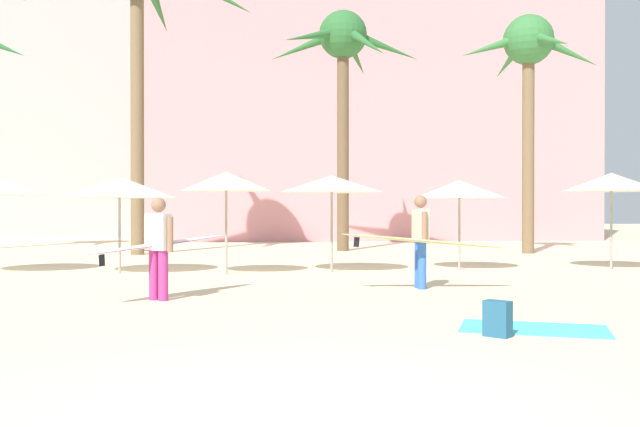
# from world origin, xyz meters

# --- Properties ---
(ground) EXTENTS (120.00, 120.00, 0.00)m
(ground) POSITION_xyz_m (0.00, 0.00, 0.00)
(ground) COLOR beige
(hotel_pink) EXTENTS (20.75, 9.76, 17.10)m
(hotel_pink) POSITION_xyz_m (4.74, 31.12, 8.55)
(hotel_pink) COLOR pink
(hotel_pink) RESTS_ON ground
(palm_tree_left) EXTENTS (4.88, 4.89, 7.89)m
(palm_tree_left) POSITION_xyz_m (8.37, 17.78, 6.43)
(palm_tree_left) COLOR brown
(palm_tree_left) RESTS_ON ground
(palm_tree_center) EXTENTS (5.50, 5.16, 8.43)m
(palm_tree_center) POSITION_xyz_m (2.40, 19.62, 6.86)
(palm_tree_center) COLOR brown
(palm_tree_center) RESTS_ON ground
(cafe_umbrella_0) EXTENTS (2.57, 2.57, 2.23)m
(cafe_umbrella_0) POSITION_xyz_m (-3.61, 11.41, 1.98)
(cafe_umbrella_0) COLOR gray
(cafe_umbrella_0) RESTS_ON ground
(cafe_umbrella_1) EXTENTS (2.32, 2.32, 2.36)m
(cafe_umbrella_1) POSITION_xyz_m (8.14, 11.63, 2.13)
(cafe_umbrella_1) COLOR gray
(cafe_umbrella_1) RESTS_ON ground
(cafe_umbrella_2) EXTENTS (2.21, 2.21, 2.18)m
(cafe_umbrella_2) POSITION_xyz_m (4.40, 11.75, 1.95)
(cafe_umbrella_2) COLOR gray
(cafe_umbrella_2) RESTS_ON ground
(cafe_umbrella_4) EXTENTS (2.43, 2.43, 2.26)m
(cafe_umbrella_4) POSITION_xyz_m (1.26, 11.37, 2.06)
(cafe_umbrella_4) COLOR gray
(cafe_umbrella_4) RESTS_ON ground
(cafe_umbrella_6) EXTENTS (2.04, 2.04, 2.32)m
(cafe_umbrella_6) POSITION_xyz_m (-1.16, 10.99, 2.10)
(cafe_umbrella_6) COLOR gray
(cafe_umbrella_6) RESTS_ON ground
(beach_towel) EXTENTS (2.00, 1.54, 0.01)m
(beach_towel) POSITION_xyz_m (3.07, 3.45, 0.01)
(beach_towel) COLOR #4CC6D6
(beach_towel) RESTS_ON ground
(backpack) EXTENTS (0.35, 0.35, 0.42)m
(backpack) POSITION_xyz_m (2.46, 2.99, 0.20)
(backpack) COLOR #245979
(backpack) RESTS_ON ground
(person_near_right) EXTENTS (3.08, 0.78, 1.74)m
(person_near_right) POSITION_xyz_m (2.61, 7.79, 0.93)
(person_near_right) COLOR blue
(person_near_right) RESTS_ON ground
(person_mid_left) EXTENTS (2.17, 2.59, 1.67)m
(person_mid_left) POSITION_xyz_m (-1.99, 6.70, 0.91)
(person_mid_left) COLOR #B7337F
(person_mid_left) RESTS_ON ground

